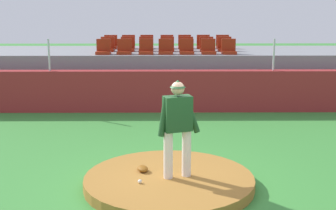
{
  "coord_description": "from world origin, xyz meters",
  "views": [
    {
      "loc": [
        -0.1,
        -8.53,
        3.48
      ],
      "look_at": [
        0.0,
        2.19,
        1.1
      ],
      "focal_mm": 51.21,
      "sensor_mm": 36.0,
      "label": 1
    }
  ],
  "objects_px": {
    "stadium_chair_1": "(124,49)",
    "stadium_chair_2": "(146,49)",
    "pitcher": "(178,122)",
    "stadium_chair_4": "(187,49)",
    "stadium_chair_9": "(146,47)",
    "stadium_chair_0": "(103,49)",
    "stadium_chair_17": "(167,44)",
    "stadium_chair_5": "(208,49)",
    "stadium_chair_15": "(128,44)",
    "stadium_chair_12": "(207,47)",
    "stadium_chair_18": "(185,44)",
    "baseball": "(140,181)",
    "stadium_chair_8": "(128,47)",
    "stadium_chair_11": "(186,47)",
    "stadium_chair_20": "(223,44)",
    "stadium_chair_10": "(167,47)",
    "fielding_glove": "(143,169)",
    "stadium_chair_3": "(166,49)",
    "stadium_chair_14": "(111,44)",
    "stadium_chair_7": "(108,47)",
    "stadium_chair_19": "(203,44)",
    "stadium_chair_13": "(225,47)",
    "stadium_chair_16": "(147,44)",
    "stadium_chair_6": "(229,49)"
  },
  "relations": [
    {
      "from": "pitcher",
      "to": "stadium_chair_16",
      "type": "xyz_separation_m",
      "value": [
        -0.88,
        9.4,
        0.55
      ]
    },
    {
      "from": "stadium_chair_0",
      "to": "stadium_chair_2",
      "type": "relative_size",
      "value": 1.0
    },
    {
      "from": "stadium_chair_1",
      "to": "stadium_chair_4",
      "type": "xyz_separation_m",
      "value": [
        2.09,
        0.01,
        0.0
      ]
    },
    {
      "from": "stadium_chair_17",
      "to": "baseball",
      "type": "bearing_deg",
      "value": 86.7
    },
    {
      "from": "stadium_chair_2",
      "to": "stadium_chair_7",
      "type": "distance_m",
      "value": 1.68
    },
    {
      "from": "baseball",
      "to": "stadium_chair_4",
      "type": "xyz_separation_m",
      "value": [
        1.21,
        7.92,
        1.59
      ]
    },
    {
      "from": "stadium_chair_5",
      "to": "stadium_chair_15",
      "type": "bearing_deg",
      "value": -32.35
    },
    {
      "from": "stadium_chair_3",
      "to": "stadium_chair_9",
      "type": "distance_m",
      "value": 1.17
    },
    {
      "from": "baseball",
      "to": "stadium_chair_12",
      "type": "xyz_separation_m",
      "value": [
        1.96,
        8.83,
        1.59
      ]
    },
    {
      "from": "stadium_chair_3",
      "to": "stadium_chair_7",
      "type": "distance_m",
      "value": 2.26
    },
    {
      "from": "fielding_glove",
      "to": "stadium_chair_17",
      "type": "bearing_deg",
      "value": -19.23
    },
    {
      "from": "fielding_glove",
      "to": "stadium_chair_13",
      "type": "xyz_separation_m",
      "value": [
        2.58,
        8.21,
        1.57
      ]
    },
    {
      "from": "stadium_chair_10",
      "to": "stadium_chair_20",
      "type": "distance_m",
      "value": 2.28
    },
    {
      "from": "stadium_chair_6",
      "to": "stadium_chair_12",
      "type": "distance_m",
      "value": 1.12
    },
    {
      "from": "stadium_chair_10",
      "to": "stadium_chair_17",
      "type": "bearing_deg",
      "value": -89.78
    },
    {
      "from": "stadium_chair_4",
      "to": "stadium_chair_9",
      "type": "relative_size",
      "value": 1.0
    },
    {
      "from": "baseball",
      "to": "stadium_chair_5",
      "type": "bearing_deg",
      "value": 76.21
    },
    {
      "from": "stadium_chair_7",
      "to": "stadium_chair_14",
      "type": "height_order",
      "value": "same"
    },
    {
      "from": "pitcher",
      "to": "baseball",
      "type": "relative_size",
      "value": 25.02
    },
    {
      "from": "stadium_chair_0",
      "to": "stadium_chair_10",
      "type": "relative_size",
      "value": 1.0
    },
    {
      "from": "baseball",
      "to": "stadium_chair_8",
      "type": "distance_m",
      "value": 9.02
    },
    {
      "from": "baseball",
      "to": "stadium_chair_0",
      "type": "xyz_separation_m",
      "value": [
        -1.58,
        7.89,
        1.59
      ]
    },
    {
      "from": "stadium_chair_13",
      "to": "stadium_chair_20",
      "type": "bearing_deg",
      "value": -92.34
    },
    {
      "from": "stadium_chair_4",
      "to": "stadium_chair_7",
      "type": "relative_size",
      "value": 1.0
    },
    {
      "from": "stadium_chair_4",
      "to": "stadium_chair_16",
      "type": "distance_m",
      "value": 2.29
    },
    {
      "from": "stadium_chair_6",
      "to": "baseball",
      "type": "bearing_deg",
      "value": 71.63
    },
    {
      "from": "stadium_chair_0",
      "to": "stadium_chair_19",
      "type": "relative_size",
      "value": 1.0
    },
    {
      "from": "stadium_chair_15",
      "to": "stadium_chair_8",
      "type": "bearing_deg",
      "value": 92.13
    },
    {
      "from": "stadium_chair_12",
      "to": "stadium_chair_18",
      "type": "height_order",
      "value": "same"
    },
    {
      "from": "stadium_chair_11",
      "to": "stadium_chair_14",
      "type": "distance_m",
      "value": 2.92
    },
    {
      "from": "stadium_chair_1",
      "to": "stadium_chair_10",
      "type": "relative_size",
      "value": 1.0
    },
    {
      "from": "fielding_glove",
      "to": "stadium_chair_9",
      "type": "height_order",
      "value": "stadium_chair_9"
    },
    {
      "from": "stadium_chair_4",
      "to": "stadium_chair_12",
      "type": "distance_m",
      "value": 1.18
    },
    {
      "from": "baseball",
      "to": "stadium_chair_4",
      "type": "bearing_deg",
      "value": 81.32
    },
    {
      "from": "pitcher",
      "to": "stadium_chair_8",
      "type": "relative_size",
      "value": 3.7
    },
    {
      "from": "stadium_chair_17",
      "to": "stadium_chair_0",
      "type": "bearing_deg",
      "value": 40.32
    },
    {
      "from": "stadium_chair_6",
      "to": "stadium_chair_19",
      "type": "bearing_deg",
      "value": -68.74
    },
    {
      "from": "stadium_chair_1",
      "to": "stadium_chair_3",
      "type": "height_order",
      "value": "same"
    },
    {
      "from": "stadium_chair_1",
      "to": "stadium_chair_3",
      "type": "relative_size",
      "value": 1.0
    },
    {
      "from": "stadium_chair_11",
      "to": "stadium_chair_12",
      "type": "bearing_deg",
      "value": -179.02
    },
    {
      "from": "stadium_chair_13",
      "to": "stadium_chair_18",
      "type": "distance_m",
      "value": 1.66
    },
    {
      "from": "stadium_chair_11",
      "to": "stadium_chair_16",
      "type": "distance_m",
      "value": 1.7
    },
    {
      "from": "stadium_chair_0",
      "to": "stadium_chair_17",
      "type": "distance_m",
      "value": 2.81
    },
    {
      "from": "stadium_chair_1",
      "to": "stadium_chair_2",
      "type": "relative_size",
      "value": 1.0
    },
    {
      "from": "pitcher",
      "to": "stadium_chair_2",
      "type": "xyz_separation_m",
      "value": [
        -0.84,
        7.58,
        0.55
      ]
    },
    {
      "from": "stadium_chair_18",
      "to": "stadium_chair_12",
      "type": "bearing_deg",
      "value": 128.94
    },
    {
      "from": "pitcher",
      "to": "stadium_chair_20",
      "type": "xyz_separation_m",
      "value": [
        1.95,
        9.4,
        0.55
      ]
    },
    {
      "from": "baseball",
      "to": "stadium_chair_4",
      "type": "distance_m",
      "value": 8.17
    },
    {
      "from": "stadium_chair_1",
      "to": "fielding_glove",
      "type": "bearing_deg",
      "value": 97.09
    },
    {
      "from": "stadium_chair_11",
      "to": "stadium_chair_13",
      "type": "distance_m",
      "value": 1.36
    }
  ]
}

